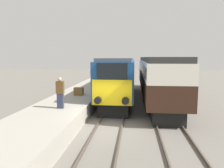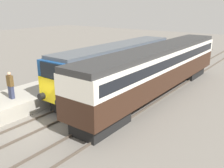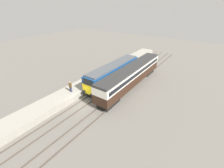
{
  "view_description": "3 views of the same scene",
  "coord_description": "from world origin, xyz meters",
  "px_view_note": "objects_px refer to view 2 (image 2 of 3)",
  "views": [
    {
      "loc": [
        1.38,
        -11.61,
        3.99
      ],
      "look_at": [
        0.0,
        1.73,
        2.34
      ],
      "focal_mm": 35.0,
      "sensor_mm": 36.0,
      "label": 1
    },
    {
      "loc": [
        11.91,
        -7.97,
        6.97
      ],
      "look_at": [
        1.7,
        5.73,
        1.6
      ],
      "focal_mm": 40.0,
      "sensor_mm": 36.0,
      "label": 2
    },
    {
      "loc": [
        14.62,
        -12.86,
        13.58
      ],
      "look_at": [
        1.7,
        5.73,
        1.6
      ],
      "focal_mm": 24.0,
      "sensor_mm": 36.0,
      "label": 3
    }
  ],
  "objects_px": {
    "passenger_carriage": "(159,66)",
    "locomotive": "(117,65)",
    "person_on_platform": "(10,85)",
    "luggage_crate": "(62,79)"
  },
  "relations": [
    {
      "from": "locomotive",
      "to": "passenger_carriage",
      "type": "xyz_separation_m",
      "value": [
        3.4,
        0.88,
        0.24
      ]
    },
    {
      "from": "locomotive",
      "to": "luggage_crate",
      "type": "distance_m",
      "value": 4.75
    },
    {
      "from": "passenger_carriage",
      "to": "locomotive",
      "type": "bearing_deg",
      "value": -165.51
    },
    {
      "from": "locomotive",
      "to": "luggage_crate",
      "type": "bearing_deg",
      "value": -130.68
    },
    {
      "from": "luggage_crate",
      "to": "passenger_carriage",
      "type": "bearing_deg",
      "value": 34.42
    },
    {
      "from": "locomotive",
      "to": "passenger_carriage",
      "type": "distance_m",
      "value": 3.52
    },
    {
      "from": "passenger_carriage",
      "to": "person_on_platform",
      "type": "height_order",
      "value": "passenger_carriage"
    },
    {
      "from": "passenger_carriage",
      "to": "person_on_platform",
      "type": "xyz_separation_m",
      "value": [
        -6.35,
        -8.99,
        -0.52
      ]
    },
    {
      "from": "person_on_platform",
      "to": "locomotive",
      "type": "bearing_deg",
      "value": 70.04
    },
    {
      "from": "person_on_platform",
      "to": "luggage_crate",
      "type": "height_order",
      "value": "person_on_platform"
    }
  ]
}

